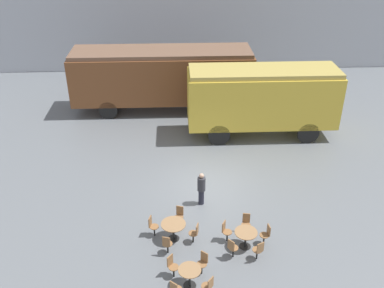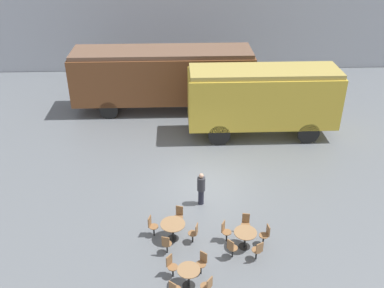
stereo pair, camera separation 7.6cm
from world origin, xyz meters
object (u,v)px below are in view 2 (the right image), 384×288
Objects in this scene: cafe_table_near at (173,227)px; cafe_table_far at (189,274)px; cafe_chair_0 at (166,243)px; visitor_person at (201,188)px; passenger_coach_vintage at (263,97)px; passenger_coach_wooden at (163,75)px; cafe_table_mid at (245,235)px.

cafe_table_near is 2.40m from cafe_table_far.
cafe_chair_0 is 0.57× the size of visitor_person.
cafe_table_far is at bearing -111.89° from passenger_coach_vintage.
passenger_coach_wooden is 12.62× the size of cafe_table_mid.
passenger_coach_wooden is 12.10m from cafe_table_near.
passenger_coach_wooden reaches higher than cafe_table_mid.
cafe_table_far is at bearing -85.65° from passenger_coach_wooden.
cafe_table_near is at bearing -118.90° from visitor_person.
passenger_coach_wooden reaches higher than cafe_table_near.
cafe_table_near is at bearing 0.00° from cafe_chair_0.
cafe_chair_0 reaches higher than cafe_table_far.
cafe_table_mid is 2.80m from cafe_table_far.
visitor_person is at bearing -79.84° from passenger_coach_wooden.
passenger_coach_vintage is 9.11× the size of cafe_chair_0.
visitor_person is at bearing -120.36° from passenger_coach_vintage.
passenger_coach_vintage is 11.64m from cafe_table_far.
cafe_chair_0 is 3.32m from visitor_person.
cafe_table_near is 0.85m from cafe_chair_0.
cafe_table_near is 2.73m from cafe_table_mid.
passenger_coach_vintage reaches higher than cafe_table_far.
cafe_table_near is at bearing 168.42° from cafe_table_mid.
passenger_coach_wooden is 1.36× the size of passenger_coach_vintage.
cafe_chair_0 is (-2.91, -0.26, -0.05)m from cafe_table_mid.
passenger_coach_wooden is 12.36× the size of cafe_chair_0.
passenger_coach_vintage is at bearing 76.43° from cafe_table_mid.
cafe_table_near is at bearing 102.61° from cafe_table_far.
cafe_table_near is at bearing -119.99° from passenger_coach_vintage.
visitor_person reaches higher than cafe_chair_0.
cafe_table_mid is at bearing -61.40° from visitor_person.
cafe_table_mid is at bearing -11.58° from cafe_table_near.
cafe_chair_0 is (-0.24, -0.81, -0.09)m from cafe_table_near.
passenger_coach_wooden is 10.07m from visitor_person.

